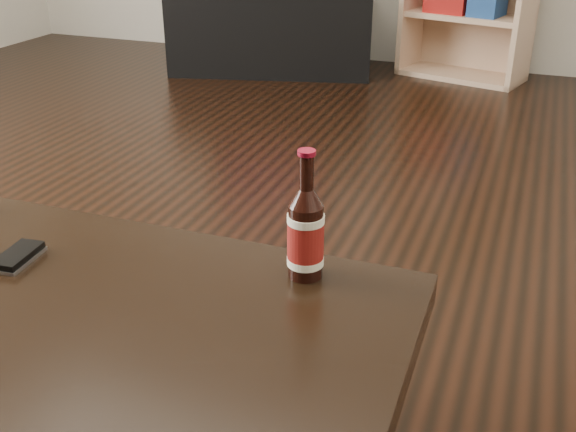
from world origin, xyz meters
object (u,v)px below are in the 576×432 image
(tv_stand, at_px, (273,30))
(beer_bottle, at_px, (306,234))
(coffee_table, at_px, (47,342))
(phone, at_px, (18,257))

(tv_stand, xyz_separation_m, beer_bottle, (1.18, -2.81, 0.25))
(tv_stand, distance_m, coffee_table, 3.17)
(coffee_table, xyz_separation_m, phone, (-0.14, 0.11, 0.06))
(coffee_table, xyz_separation_m, beer_bottle, (0.33, 0.24, 0.13))
(phone, bearing_deg, coffee_table, -44.85)
(phone, bearing_deg, tv_stand, 97.99)
(tv_stand, relative_size, coffee_table, 1.05)
(tv_stand, distance_m, beer_bottle, 3.06)
(coffee_table, height_order, beer_bottle, beer_bottle)
(tv_stand, height_order, beer_bottle, beer_bottle)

